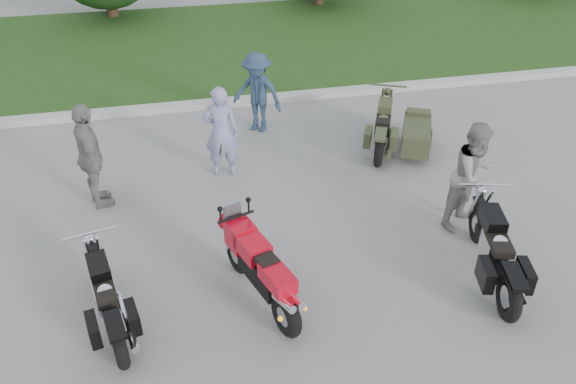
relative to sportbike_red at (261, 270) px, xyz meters
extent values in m
plane|color=gray|center=(0.53, 0.42, -0.55)|extent=(80.00, 80.00, 0.00)
cube|color=#B8B6AD|center=(0.53, 6.42, -0.48)|extent=(60.00, 0.30, 0.15)
cube|color=#31531C|center=(0.53, 10.57, -0.48)|extent=(60.00, 8.00, 0.14)
cylinder|color=#3F2B1C|center=(-2.47, 13.92, 0.05)|extent=(0.36, 0.36, 1.20)
torus|color=black|center=(0.21, -0.62, -0.26)|extent=(0.36, 0.62, 0.60)
torus|color=black|center=(-0.23, 0.70, -0.26)|extent=(0.29, 0.58, 0.58)
cube|color=black|center=(0.00, -0.01, -0.02)|extent=(0.53, 0.91, 0.34)
cube|color=red|center=(-0.07, 0.20, 0.24)|extent=(0.48, 0.60, 0.25)
cube|color=red|center=(0.14, -0.42, 0.20)|extent=(0.44, 0.59, 0.21)
cube|color=black|center=(0.04, -0.13, 0.27)|extent=(0.34, 0.40, 0.10)
cube|color=red|center=(-0.18, 0.54, 0.20)|extent=(0.43, 0.47, 0.38)
cylinder|color=silver|center=(0.16, -0.69, 0.04)|extent=(0.24, 0.46, 0.21)
cylinder|color=silver|center=(0.29, -0.65, 0.04)|extent=(0.24, 0.46, 0.21)
torus|color=black|center=(-1.82, -0.67, -0.25)|extent=(0.28, 0.63, 0.61)
torus|color=black|center=(-2.15, 0.78, -0.27)|extent=(0.23, 0.58, 0.57)
cube|color=black|center=(-1.99, 0.06, -0.18)|extent=(0.43, 1.09, 0.13)
cube|color=silver|center=(-1.99, 0.06, -0.10)|extent=(0.35, 0.45, 0.31)
cube|color=black|center=(-2.04, 0.32, 0.15)|extent=(0.35, 0.54, 0.20)
cube|color=black|center=(-1.96, -0.08, 0.06)|extent=(0.34, 0.49, 0.11)
cube|color=black|center=(-1.82, -0.67, 0.07)|extent=(0.30, 0.52, 0.05)
cylinder|color=silver|center=(-1.76, -0.22, -0.30)|extent=(0.30, 0.98, 0.09)
torus|color=black|center=(3.07, -0.96, -0.22)|extent=(0.33, 0.69, 0.67)
torus|color=black|center=(3.48, 0.61, -0.24)|extent=(0.27, 0.64, 0.63)
cube|color=black|center=(3.27, -0.18, -0.14)|extent=(0.50, 1.20, 0.14)
cube|color=silver|center=(3.27, -0.18, -0.06)|extent=(0.40, 0.50, 0.34)
cube|color=black|center=(3.35, 0.11, 0.21)|extent=(0.40, 0.59, 0.22)
cube|color=black|center=(3.24, -0.32, 0.12)|extent=(0.39, 0.54, 0.12)
cube|color=black|center=(3.07, -0.96, 0.14)|extent=(0.34, 0.58, 0.06)
cylinder|color=silver|center=(3.36, -0.56, -0.28)|extent=(0.36, 1.07, 0.10)
torus|color=black|center=(2.80, 3.09, -0.23)|extent=(0.41, 0.65, 0.64)
torus|color=black|center=(3.45, 4.51, -0.25)|extent=(0.36, 0.60, 0.61)
cube|color=black|center=(3.12, 3.80, -0.16)|extent=(0.66, 1.12, 0.13)
cube|color=#3A4126|center=(3.12, 3.80, -0.08)|extent=(0.44, 0.51, 0.33)
cube|color=#3A4126|center=(3.24, 4.06, 0.18)|extent=(0.46, 0.58, 0.21)
cube|color=black|center=(3.06, 3.67, 0.09)|extent=(0.44, 0.54, 0.11)
cube|color=#3A4126|center=(2.80, 3.09, 0.11)|extent=(0.41, 0.56, 0.06)
cylinder|color=#3A4126|center=(3.14, 3.43, -0.29)|extent=(0.52, 0.99, 0.09)
cube|color=#3A4126|center=(3.68, 3.44, -0.17)|extent=(0.99, 1.34, 0.43)
torus|color=black|center=(3.90, 3.34, -0.29)|extent=(0.32, 0.53, 0.53)
imported|color=#8E8DBF|center=(-0.09, 3.45, 0.30)|extent=(0.69, 0.52, 1.72)
imported|color=gray|center=(3.54, 1.06, 0.34)|extent=(1.08, 0.99, 1.78)
imported|color=navy|center=(0.84, 5.06, 0.29)|extent=(1.25, 1.15, 1.68)
imported|color=gray|center=(-2.28, 2.90, 0.36)|extent=(0.73, 1.16, 1.84)
camera|label=1|loc=(-0.86, -5.52, 4.89)|focal=35.00mm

